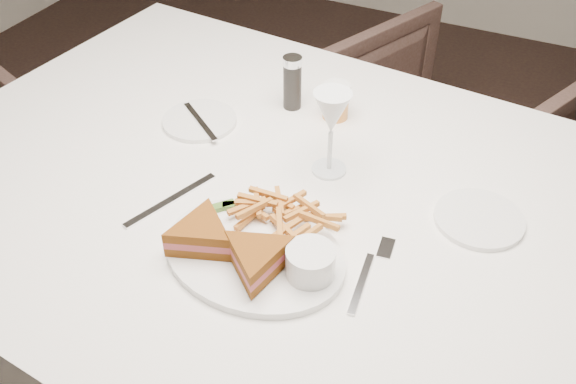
# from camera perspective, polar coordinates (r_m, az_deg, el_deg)

# --- Properties ---
(table) EXTENTS (1.69, 1.22, 0.75)m
(table) POSITION_cam_1_polar(r_m,az_deg,el_deg) (1.47, 0.86, -11.61)
(table) COLOR white
(table) RESTS_ON ground
(chair_far) EXTENTS (0.85, 0.83, 0.68)m
(chair_far) POSITION_cam_1_polar(r_m,az_deg,el_deg) (2.12, 13.34, 4.84)
(chair_far) COLOR #48332C
(chair_far) RESTS_ON ground
(table_setting) EXTENTS (0.78, 0.63, 0.18)m
(table_setting) POSITION_cam_1_polar(r_m,az_deg,el_deg) (1.13, -0.67, -1.03)
(table_setting) COLOR white
(table_setting) RESTS_ON table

